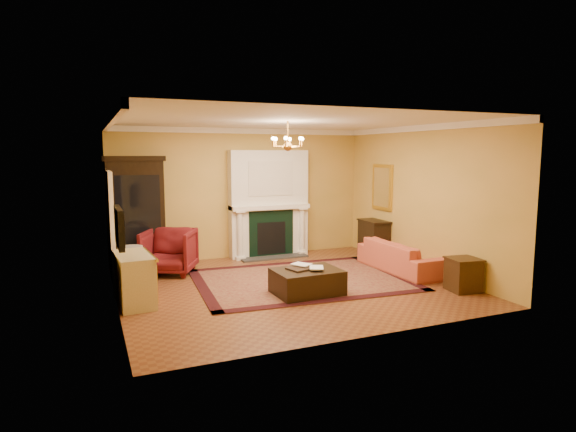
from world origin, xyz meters
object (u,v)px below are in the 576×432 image
end_table (463,275)px  leather_ottoman (307,282)px  wingback_armchair (169,249)px  coral_sofa (402,251)px  china_cabinet (137,215)px  console_table (374,240)px  commode (134,279)px  pedestal_table (132,264)px

end_table → leather_ottoman: (-2.64, 0.89, -0.06)m
wingback_armchair → coral_sofa: 4.77m
china_cabinet → console_table: (5.18, -1.07, -0.71)m
china_cabinet → commode: size_ratio=2.07×
commode → console_table: size_ratio=1.29×
pedestal_table → end_table: size_ratio=1.33×
commode → pedestal_table: bearing=82.6°
china_cabinet → coral_sofa: (4.99, -2.41, -0.72)m
wingback_armchair → leather_ottoman: (1.96, -2.40, -0.27)m
pedestal_table → leather_ottoman: size_ratio=0.67×
pedestal_table → console_table: bearing=4.4°
commode → end_table: size_ratio=1.95×
wingback_armchair → coral_sofa: (4.47, -1.66, -0.08)m
pedestal_table → leather_ottoman: bearing=-31.2°
wingback_armchair → pedestal_table: bearing=-111.2°
leather_ottoman → console_table: bearing=36.2°
commode → leather_ottoman: (2.81, -0.62, -0.18)m
wingback_armchair → coral_sofa: wingback_armchair is taller
wingback_armchair → console_table: bearing=21.9°
pedestal_table → console_table: (5.45, 0.42, -0.01)m
commode → console_table: (5.51, 1.47, 0.02)m
coral_sofa → commode: bearing=91.5°
china_cabinet → console_table: size_ratio=2.67×
commode → leather_ottoman: commode is taller
commode → end_table: (5.45, -1.51, -0.13)m
wingback_armchair → end_table: wingback_armchair is taller
console_table → commode: bearing=-162.4°
console_table → wingback_armchair: bearing=178.9°
end_table → console_table: bearing=88.8°
china_cabinet → coral_sofa: size_ratio=1.07×
coral_sofa → leather_ottoman: 2.63m
wingback_armchair → leather_ottoman: size_ratio=0.88×
pedestal_table → coral_sofa: bearing=-9.9°
pedestal_table → china_cabinet: bearing=79.8°
pedestal_table → coral_sofa: size_ratio=0.35×
wingback_armchair → console_table: size_ratio=1.18×
pedestal_table → end_table: pedestal_table is taller
wingback_armchair → console_table: 4.67m
china_cabinet → pedestal_table: (-0.27, -1.49, -0.70)m
pedestal_table → leather_ottoman: pedestal_table is taller
china_cabinet → pedestal_table: 1.67m
end_table → console_table: size_ratio=0.66×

